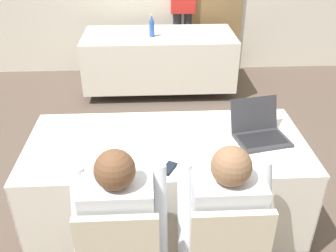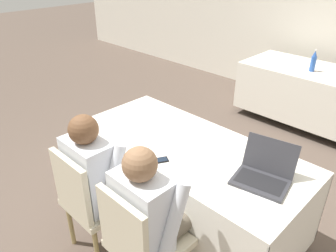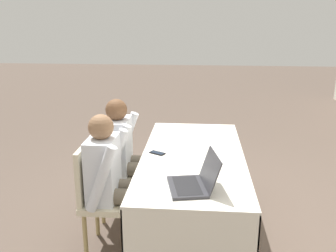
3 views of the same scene
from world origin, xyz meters
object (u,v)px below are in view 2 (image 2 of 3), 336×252
object	(u,v)px
person_checkered_shirt	(100,175)
water_bottle	(313,62)
chair_near_right	(140,241)
chair_near_left	(90,199)
cell_phone	(159,160)
person_white_shirt	(152,213)
laptop	(263,174)

from	to	relation	value
person_checkered_shirt	water_bottle	bearing A→B (deg)	-94.01
water_bottle	chair_near_right	bearing A→B (deg)	-83.79
chair_near_left	chair_near_right	world-z (taller)	same
cell_phone	water_bottle	xyz separation A→B (m)	(-0.07, 2.71, 0.12)
chair_near_right	person_white_shirt	xyz separation A→B (m)	(0.00, 0.10, 0.16)
cell_phone	water_bottle	world-z (taller)	water_bottle
water_bottle	person_checkered_shirt	world-z (taller)	person_checkered_shirt
water_bottle	person_white_shirt	distance (m)	3.06
cell_phone	person_checkered_shirt	world-z (taller)	person_checkered_shirt
chair_near_left	chair_near_right	bearing A→B (deg)	-180.00
laptop	chair_near_right	bearing A→B (deg)	-127.01
chair_near_left	person_checkered_shirt	distance (m)	0.19
water_bottle	chair_near_right	xyz separation A→B (m)	(0.34, -3.14, -0.38)
laptop	chair_near_left	bearing A→B (deg)	-151.80
person_white_shirt	chair_near_left	bearing A→B (deg)	10.57
cell_phone	person_white_shirt	distance (m)	0.44
cell_phone	person_white_shirt	world-z (taller)	person_white_shirt
laptop	chair_near_left	world-z (taller)	laptop
cell_phone	water_bottle	distance (m)	2.71
chair_near_left	person_white_shirt	xyz separation A→B (m)	(0.55, 0.10, 0.16)
laptop	person_white_shirt	xyz separation A→B (m)	(-0.36, -0.65, -0.14)
chair_near_right	person_white_shirt	world-z (taller)	person_white_shirt
chair_near_left	chair_near_right	distance (m)	0.55
laptop	water_bottle	distance (m)	2.48
water_bottle	person_checkered_shirt	size ratio (longest dim) A/B	0.23
person_checkered_shirt	person_white_shirt	world-z (taller)	same
laptop	water_bottle	world-z (taller)	water_bottle
cell_phone	person_checkered_shirt	size ratio (longest dim) A/B	0.12
chair_near_left	chair_near_right	size ratio (longest dim) A/B	1.00
water_bottle	person_checkered_shirt	bearing A→B (deg)	-94.01
person_checkered_shirt	cell_phone	bearing A→B (deg)	-130.29
laptop	person_white_shirt	world-z (taller)	person_white_shirt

